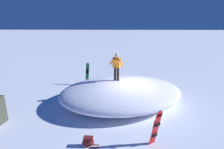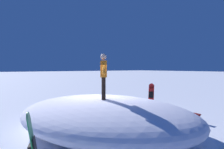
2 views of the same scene
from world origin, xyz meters
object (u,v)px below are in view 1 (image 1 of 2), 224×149
at_px(snowboarder_standing, 117,65).
at_px(snowboard_primary_upright, 87,74).
at_px(backpack_far, 99,81).
at_px(backpack_near, 88,141).
at_px(snowboard_secondary_upright, 156,127).

height_order(snowboarder_standing, snowboard_primary_upright, snowboarder_standing).
distance_m(snowboard_primary_upright, backpack_far, 1.08).
distance_m(snowboard_primary_upright, backpack_near, 7.22).
bearing_deg(snowboard_secondary_upright, backpack_far, -67.61).
xyz_separation_m(snowboarder_standing, backpack_near, (0.98, 4.20, -1.99)).
bearing_deg(snowboard_primary_upright, backpack_far, -158.55).
bearing_deg(snowboard_secondary_upright, backpack_near, 2.79).
relative_size(snowboarder_standing, backpack_far, 2.57).
bearing_deg(snowboard_secondary_upright, snowboard_primary_upright, -61.47).
relative_size(snowboarder_standing, backpack_near, 2.48).
distance_m(snowboard_secondary_upright, backpack_near, 2.60).
relative_size(snowboard_secondary_upright, backpack_near, 2.45).
xyz_separation_m(snowboard_primary_upright, backpack_near, (-1.26, 7.08, -0.65)).
xyz_separation_m(snowboarder_standing, snowboard_secondary_upright, (-1.54, 4.07, -1.40)).
distance_m(backpack_near, backpack_far, 7.41).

